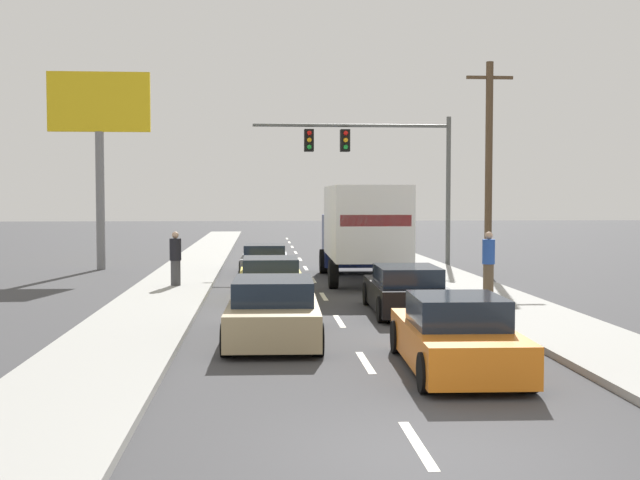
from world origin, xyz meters
TOP-DOWN VIEW (x-y plane):
  - ground_plane at (0.00, 25.00)m, footprint 140.00×140.00m
  - sidewalk_right at (4.81, 20.00)m, footprint 2.52×80.00m
  - sidewalk_left at (-4.81, 20.00)m, footprint 2.52×80.00m
  - lane_markings at (0.00, 23.06)m, footprint 0.14×57.00m
  - car_gray at (-1.76, 23.17)m, footprint 1.96×4.57m
  - car_yellow at (-1.62, 15.24)m, footprint 1.95×4.39m
  - car_tan at (-1.65, 8.01)m, footprint 2.07×4.74m
  - box_truck at (1.72, 19.94)m, footprint 2.78×8.43m
  - car_black at (1.86, 11.80)m, footprint 1.92×4.36m
  - car_orange at (1.49, 4.74)m, footprint 1.95×4.41m
  - traffic_signal_mast at (2.71, 26.18)m, footprint 8.65×0.69m
  - utility_pole_mid at (6.86, 21.80)m, footprint 1.80×0.28m
  - roadside_billboard at (-8.60, 25.56)m, footprint 4.21×0.36m
  - pedestrian_near_corner at (5.01, 15.16)m, footprint 0.38×0.38m
  - pedestrian_mid_block at (-4.70, 17.73)m, footprint 0.38×0.38m

SIDE VIEW (x-z plane):
  - ground_plane at x=0.00m, z-range 0.00..0.00m
  - lane_markings at x=0.00m, z-range 0.00..0.01m
  - sidewalk_right at x=4.81m, z-range 0.00..0.14m
  - sidewalk_left at x=-4.81m, z-range 0.00..0.14m
  - car_gray at x=-1.76m, z-range -0.05..1.13m
  - car_yellow at x=-1.62m, z-range -0.04..1.18m
  - car_black at x=1.86m, z-range -0.04..1.22m
  - car_orange at x=1.49m, z-range -0.07..1.26m
  - car_tan at x=-1.65m, z-range -0.05..1.28m
  - pedestrian_mid_block at x=-4.70m, z-range 0.14..1.91m
  - pedestrian_near_corner at x=5.01m, z-range 0.14..1.99m
  - box_truck at x=1.72m, z-range 0.25..3.67m
  - utility_pole_mid at x=6.86m, z-range 0.14..8.35m
  - traffic_signal_mast at x=2.71m, z-range 1.69..8.24m
  - roadside_billboard at x=-8.60m, z-range 1.79..10.02m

